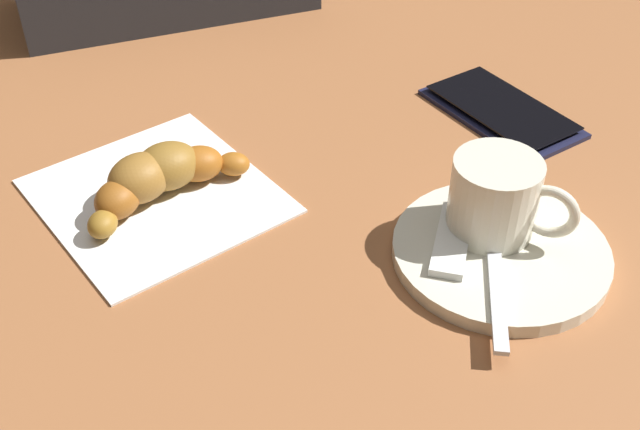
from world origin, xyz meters
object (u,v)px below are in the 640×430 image
Objects in this scene: sugar_packet at (452,240)px; croissant at (156,176)px; espresso_cup at (497,197)px; teaspoon at (495,244)px; cell_phone at (502,111)px; saucer at (500,252)px; napkin at (156,195)px.

sugar_packet is 0.54× the size of croissant.
teaspoon is (-0.01, 0.02, -0.03)m from espresso_cup.
espresso_cup reaches higher than cell_phone.
teaspoon reaches higher than sugar_packet.
saucer is 0.25m from napkin.
teaspoon is at bearing 123.28° from espresso_cup.
croissant is at bearing 20.87° from saucer.
espresso_cup is 0.67× the size of teaspoon.
sugar_packet is 0.22m from croissant.
croissant is 0.89× the size of cell_phone.
napkin is (0.21, 0.07, -0.01)m from sugar_packet.
sugar_packet is 0.22m from napkin.
saucer is 0.03m from sugar_packet.
teaspoon reaches higher than saucer.
croissant reaches higher than napkin.
teaspoon is 0.03m from sugar_packet.
cell_phone is at bearing -121.08° from croissant.
saucer is at bearing 116.04° from cell_phone.
napkin is at bearing 24.79° from espresso_cup.
croissant is (-0.00, -0.00, 0.02)m from napkin.
espresso_cup is 0.03m from teaspoon.
sugar_packet reaches higher than saucer.
cell_phone is (0.05, -0.18, -0.01)m from sugar_packet.
teaspoon is 0.18m from cell_phone.
cell_phone is (0.08, -0.17, -0.01)m from teaspoon.
espresso_cup reaches higher than sugar_packet.
napkin is 0.30m from cell_phone.
saucer is 1.12× the size of teaspoon.
espresso_cup is 0.65× the size of croissant.
croissant is at bearing -152.12° from napkin.
sugar_packet reaches higher than cell_phone.
saucer reaches higher than napkin.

